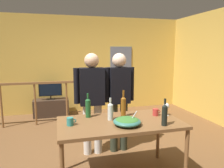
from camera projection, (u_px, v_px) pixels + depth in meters
ground_plane at (104, 149)px, 3.69m from camera, size 7.60×7.60×0.00m
back_wall at (83, 64)px, 5.99m from camera, size 5.85×0.10×2.67m
side_wall_right at (217, 67)px, 4.98m from camera, size 0.10×3.93×2.67m
framed_picture at (121, 58)px, 6.18m from camera, size 0.64×0.03×0.65m
stair_railing at (75, 94)px, 5.05m from camera, size 3.65×0.10×1.06m
tv_console at (51, 108)px, 5.59m from camera, size 0.90×0.40×0.45m
flat_screen_tv at (50, 90)px, 5.48m from camera, size 0.58×0.12×0.44m
serving_table at (120, 126)px, 2.74m from camera, size 1.59×0.84×0.80m
salad_bowl at (127, 121)px, 2.58m from camera, size 0.34×0.34×0.18m
wine_glass at (166, 107)px, 2.95m from camera, size 0.08×0.08×0.18m
wine_bottle_dark at (165, 114)px, 2.56m from camera, size 0.07×0.07×0.34m
wine_bottle_amber at (123, 106)px, 2.91m from camera, size 0.07×0.07×0.37m
wine_bottle_green at (88, 107)px, 2.88m from camera, size 0.07×0.07×0.33m
wine_bottle_clear at (110, 111)px, 2.77m from camera, size 0.07×0.07×0.30m
mug_teal at (70, 121)px, 2.57m from camera, size 0.12×0.08×0.10m
mug_red at (156, 112)px, 2.97m from camera, size 0.12×0.08×0.10m
person_standing_left at (92, 95)px, 3.41m from camera, size 0.58×0.24×1.68m
person_standing_right at (119, 95)px, 3.53m from camera, size 0.53×0.23×1.67m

